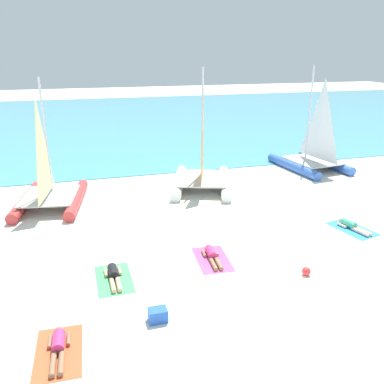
# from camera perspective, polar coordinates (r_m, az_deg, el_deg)

# --- Properties ---
(ground_plane) EXTENTS (120.00, 120.00, 0.00)m
(ground_plane) POSITION_cam_1_polar(r_m,az_deg,el_deg) (21.50, -3.31, 0.83)
(ground_plane) COLOR white
(ocean_water) EXTENTS (120.00, 40.00, 0.05)m
(ocean_water) POSITION_cam_1_polar(r_m,az_deg,el_deg) (42.89, -10.03, 10.01)
(ocean_water) COLOR #4C9EB7
(ocean_water) RESTS_ON ground
(sailboat_white) EXTENTS (4.27, 5.34, 6.06)m
(sailboat_white) POSITION_cam_1_polar(r_m,az_deg,el_deg) (20.89, 1.42, 2.89)
(sailboat_white) COLOR white
(sailboat_white) RESTS_ON ground
(sailboat_red) EXTENTS (3.48, 4.80, 5.74)m
(sailboat_red) POSITION_cam_1_polar(r_m,az_deg,el_deg) (19.56, -19.49, 0.44)
(sailboat_red) COLOR #CC3838
(sailboat_red) RESTS_ON ground
(sailboat_blue) EXTENTS (3.49, 4.94, 6.02)m
(sailboat_blue) POSITION_cam_1_polar(r_m,az_deg,el_deg) (25.38, 16.54, 5.07)
(sailboat_blue) COLOR blue
(sailboat_blue) RESTS_ON ground
(towel_leftmost) EXTENTS (1.17, 1.94, 0.01)m
(towel_leftmost) POSITION_cam_1_polar(r_m,az_deg,el_deg) (10.90, -18.27, -20.66)
(towel_leftmost) COLOR #EA5933
(towel_leftmost) RESTS_ON ground
(sunbather_leftmost) EXTENTS (0.56, 1.56, 0.30)m
(sunbather_leftmost) POSITION_cam_1_polar(r_m,az_deg,el_deg) (10.88, -18.33, -19.93)
(sunbather_leftmost) COLOR #D83372
(sunbather_leftmost) RESTS_ON towel_leftmost
(towel_center_left) EXTENTS (1.13, 1.92, 0.01)m
(towel_center_left) POSITION_cam_1_polar(r_m,az_deg,el_deg) (13.30, -10.93, -11.95)
(towel_center_left) COLOR #4CB266
(towel_center_left) RESTS_ON ground
(sunbather_center_left) EXTENTS (0.55, 1.56, 0.30)m
(sunbather_center_left) POSITION_cam_1_polar(r_m,az_deg,el_deg) (13.29, -10.99, -11.34)
(sunbather_center_left) COLOR black
(sunbather_center_left) RESTS_ON towel_center_left
(towel_center_right) EXTENTS (1.23, 1.97, 0.01)m
(towel_center_right) POSITION_cam_1_polar(r_m,az_deg,el_deg) (14.19, 2.89, -9.44)
(towel_center_right) COLOR #D84C99
(towel_center_right) RESTS_ON ground
(sunbather_center_right) EXTENTS (0.57, 1.57, 0.30)m
(sunbather_center_right) POSITION_cam_1_polar(r_m,az_deg,el_deg) (14.19, 2.83, -8.87)
(sunbather_center_right) COLOR #D83372
(sunbather_center_right) RESTS_ON towel_center_right
(towel_rightmost) EXTENTS (1.48, 2.09, 0.01)m
(towel_rightmost) POSITION_cam_1_polar(r_m,az_deg,el_deg) (17.64, 21.66, -4.86)
(towel_rightmost) COLOR #338CD8
(towel_rightmost) RESTS_ON ground
(sunbather_rightmost) EXTENTS (0.72, 1.56, 0.30)m
(sunbather_rightmost) POSITION_cam_1_polar(r_m,az_deg,el_deg) (17.63, 21.54, -4.41)
(sunbather_rightmost) COLOR #3FB28C
(sunbather_rightmost) RESTS_ON towel_rightmost
(beach_ball) EXTENTS (0.28, 0.28, 0.28)m
(beach_ball) POSITION_cam_1_polar(r_m,az_deg,el_deg) (13.71, 15.80, -10.69)
(beach_ball) COLOR red
(beach_ball) RESTS_ON ground
(cooler_box) EXTENTS (0.50, 0.36, 0.36)m
(cooler_box) POSITION_cam_1_polar(r_m,az_deg,el_deg) (11.29, -4.82, -16.88)
(cooler_box) COLOR blue
(cooler_box) RESTS_ON ground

